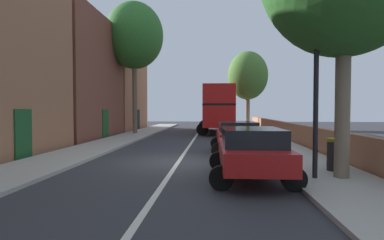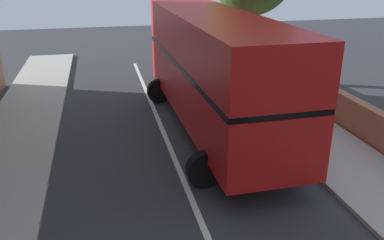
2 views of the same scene
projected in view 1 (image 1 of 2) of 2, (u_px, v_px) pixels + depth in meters
The scene contains 12 objects.
ground_plane at pixel (179, 162), 12.20m from camera, with size 84.00×84.00×0.00m, color #333338.
road_centre_line at pixel (179, 162), 12.20m from camera, with size 0.16×54.00×0.01m, color silver.
sidewalk_left at pixel (60, 159), 12.54m from camera, with size 2.60×60.00×0.12m, color #B2ADA3.
sidewalk_right at pixel (304, 162), 11.84m from camera, with size 2.60×60.00×0.12m, color #B2ADA3.
boundary_wall_right at pixel (345, 148), 11.72m from camera, with size 0.36×54.00×1.21m, color #9E6647.
double_decker_bus at pixel (217, 107), 28.09m from camera, with size 3.70×10.56×4.06m.
parked_car_red_right_0 at pixel (251, 150), 9.00m from camera, with size 2.51×4.20×1.54m.
parked_car_red_right_1 at pixel (237, 135), 14.42m from camera, with size 2.55×4.29×1.52m.
street_tree_left_2 at pixel (134, 36), 25.57m from camera, with size 4.83×4.83×10.96m.
street_tree_right_3 at pixel (248, 76), 33.51m from camera, with size 4.37×4.37×8.37m.
lamppost_right at pixel (317, 49), 8.64m from camera, with size 0.32×0.32×6.31m.
litter_bin_right at pixel (335, 154), 9.78m from camera, with size 0.55×0.55×1.03m.
Camera 1 is at (1.40, -12.07, 2.07)m, focal length 28.57 mm.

